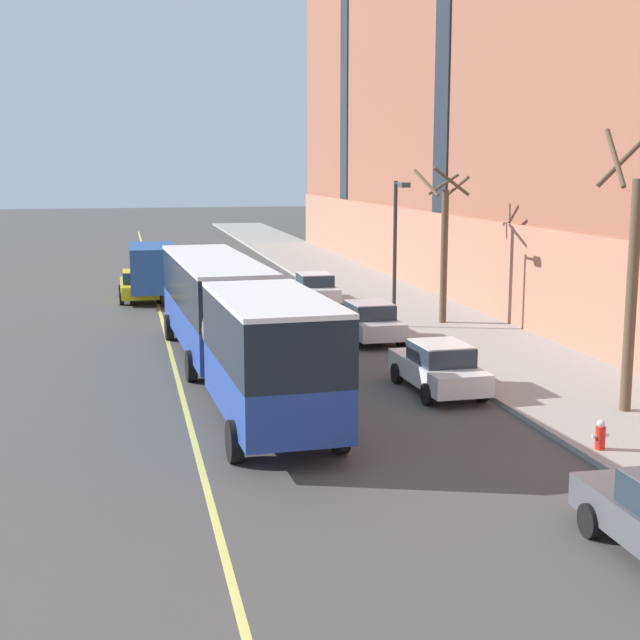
{
  "coord_description": "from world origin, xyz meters",
  "views": [
    {
      "loc": [
        -4.06,
        -23.43,
        6.74
      ],
      "look_at": [
        2.12,
        4.64,
        1.8
      ],
      "focal_mm": 50.0,
      "sensor_mm": 36.0,
      "label": 1
    }
  ],
  "objects_px": {
    "parked_car_white_3": "(314,288)",
    "taxi_cab": "(139,285)",
    "fire_hydrant": "(600,435)",
    "box_truck": "(152,268)",
    "parked_car_silver_2": "(368,321)",
    "parked_car_white_4": "(439,367)",
    "city_bus": "(232,317)",
    "street_tree_mid_block": "(632,274)",
    "street_tree_far_uptown": "(444,242)",
    "street_lamp": "(397,237)"
  },
  "relations": [
    {
      "from": "city_bus",
      "to": "street_lamp",
      "type": "xyz_separation_m",
      "value": [
        7.71,
        7.38,
        1.83
      ]
    },
    {
      "from": "parked_car_silver_2",
      "to": "parked_car_white_4",
      "type": "relative_size",
      "value": 1.0
    },
    {
      "from": "city_bus",
      "to": "parked_car_silver_2",
      "type": "xyz_separation_m",
      "value": [
        6.03,
        5.56,
        -1.31
      ]
    },
    {
      "from": "street_tree_mid_block",
      "to": "box_truck",
      "type": "bearing_deg",
      "value": 115.92
    },
    {
      "from": "parked_car_white_4",
      "to": "taxi_cab",
      "type": "bearing_deg",
      "value": 111.77
    },
    {
      "from": "box_truck",
      "to": "street_lamp",
      "type": "height_order",
      "value": "street_lamp"
    },
    {
      "from": "parked_car_silver_2",
      "to": "street_tree_far_uptown",
      "type": "distance_m",
      "value": 5.52
    },
    {
      "from": "street_lamp",
      "to": "fire_hydrant",
      "type": "relative_size",
      "value": 8.39
    },
    {
      "from": "taxi_cab",
      "to": "street_lamp",
      "type": "relative_size",
      "value": 0.78
    },
    {
      "from": "parked_car_silver_2",
      "to": "fire_hydrant",
      "type": "distance_m",
      "value": 14.91
    },
    {
      "from": "city_bus",
      "to": "parked_car_white_4",
      "type": "xyz_separation_m",
      "value": [
        5.92,
        -2.76,
        -1.31
      ]
    },
    {
      "from": "street_tree_mid_block",
      "to": "street_tree_far_uptown",
      "type": "bearing_deg",
      "value": 90.18
    },
    {
      "from": "city_bus",
      "to": "taxi_cab",
      "type": "distance_m",
      "value": 18.73
    },
    {
      "from": "city_bus",
      "to": "parked_car_silver_2",
      "type": "distance_m",
      "value": 8.3
    },
    {
      "from": "box_truck",
      "to": "street_tree_mid_block",
      "type": "xyz_separation_m",
      "value": [
        11.94,
        -24.57,
        2.25
      ]
    },
    {
      "from": "street_tree_far_uptown",
      "to": "street_tree_mid_block",
      "type": "bearing_deg",
      "value": -89.82
    },
    {
      "from": "box_truck",
      "to": "parked_car_silver_2",
      "type": "bearing_deg",
      "value": -58.26
    },
    {
      "from": "fire_hydrant",
      "to": "street_tree_far_uptown",
      "type": "bearing_deg",
      "value": 82.07
    },
    {
      "from": "city_bus",
      "to": "street_tree_mid_block",
      "type": "distance_m",
      "value": 11.99
    },
    {
      "from": "taxi_cab",
      "to": "fire_hydrant",
      "type": "relative_size",
      "value": 6.58
    },
    {
      "from": "box_truck",
      "to": "parked_car_white_4",
      "type": "bearing_deg",
      "value": -69.72
    },
    {
      "from": "city_bus",
      "to": "parked_car_white_4",
      "type": "height_order",
      "value": "city_bus"
    },
    {
      "from": "parked_car_white_4",
      "to": "street_tree_mid_block",
      "type": "height_order",
      "value": "street_tree_mid_block"
    },
    {
      "from": "city_bus",
      "to": "parked_car_white_4",
      "type": "distance_m",
      "value": 6.66
    },
    {
      "from": "parked_car_white_3",
      "to": "parked_car_white_4",
      "type": "relative_size",
      "value": 1.01
    },
    {
      "from": "street_tree_mid_block",
      "to": "street_tree_far_uptown",
      "type": "height_order",
      "value": "street_tree_mid_block"
    },
    {
      "from": "fire_hydrant",
      "to": "box_truck",
      "type": "bearing_deg",
      "value": 108.97
    },
    {
      "from": "parked_car_silver_2",
      "to": "street_tree_far_uptown",
      "type": "relative_size",
      "value": 0.67
    },
    {
      "from": "box_truck",
      "to": "street_tree_mid_block",
      "type": "distance_m",
      "value": 27.41
    },
    {
      "from": "box_truck",
      "to": "street_tree_far_uptown",
      "type": "height_order",
      "value": "street_tree_far_uptown"
    },
    {
      "from": "parked_car_white_4",
      "to": "street_lamp",
      "type": "relative_size",
      "value": 0.73
    },
    {
      "from": "city_bus",
      "to": "taxi_cab",
      "type": "xyz_separation_m",
      "value": [
        -2.57,
        18.51,
        -1.3
      ]
    },
    {
      "from": "city_bus",
      "to": "parked_car_silver_2",
      "type": "height_order",
      "value": "city_bus"
    },
    {
      "from": "parked_car_white_3",
      "to": "box_truck",
      "type": "xyz_separation_m",
      "value": [
        -7.82,
        2.94,
        0.88
      ]
    },
    {
      "from": "taxi_cab",
      "to": "street_tree_far_uptown",
      "type": "relative_size",
      "value": 0.72
    },
    {
      "from": "parked_car_white_4",
      "to": "street_tree_far_uptown",
      "type": "height_order",
      "value": "street_tree_far_uptown"
    },
    {
      "from": "parked_car_silver_2",
      "to": "fire_hydrant",
      "type": "xyz_separation_m",
      "value": [
        1.58,
        -14.82,
        -0.29
      ]
    },
    {
      "from": "fire_hydrant",
      "to": "parked_car_white_3",
      "type": "bearing_deg",
      "value": 93.86
    },
    {
      "from": "street_lamp",
      "to": "street_tree_mid_block",
      "type": "bearing_deg",
      "value": -80.15
    },
    {
      "from": "parked_car_silver_2",
      "to": "parked_car_white_3",
      "type": "height_order",
      "value": "same"
    },
    {
      "from": "street_lamp",
      "to": "parked_car_white_3",
      "type": "bearing_deg",
      "value": 102.4
    },
    {
      "from": "parked_car_silver_2",
      "to": "street_tree_mid_block",
      "type": "height_order",
      "value": "street_tree_mid_block"
    },
    {
      "from": "parked_car_white_4",
      "to": "fire_hydrant",
      "type": "height_order",
      "value": "parked_car_white_4"
    },
    {
      "from": "parked_car_white_4",
      "to": "street_tree_mid_block",
      "type": "distance_m",
      "value": 6.26
    },
    {
      "from": "parked_car_white_3",
      "to": "taxi_cab",
      "type": "relative_size",
      "value": 0.94
    },
    {
      "from": "street_tree_far_uptown",
      "to": "taxi_cab",
      "type": "bearing_deg",
      "value": 140.48
    },
    {
      "from": "parked_car_white_4",
      "to": "street_tree_mid_block",
      "type": "xyz_separation_m",
      "value": [
        4.16,
        -3.49,
        3.13
      ]
    },
    {
      "from": "parked_car_white_3",
      "to": "fire_hydrant",
      "type": "bearing_deg",
      "value": -86.14
    },
    {
      "from": "city_bus",
      "to": "parked_car_silver_2",
      "type": "bearing_deg",
      "value": 42.7
    },
    {
      "from": "parked_car_white_4",
      "to": "fire_hydrant",
      "type": "xyz_separation_m",
      "value": [
        1.69,
        -6.5,
        -0.29
      ]
    }
  ]
}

